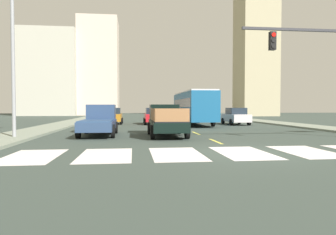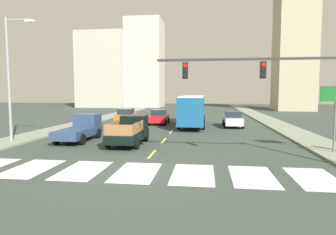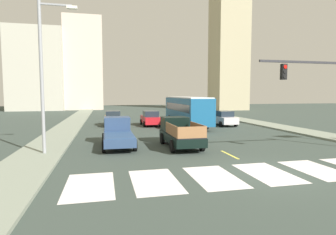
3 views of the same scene
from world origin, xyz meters
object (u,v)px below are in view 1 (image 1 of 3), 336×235
sedan_near_right (236,116)px  sedan_far (154,116)px  streetlight_left (16,49)px  pickup_dark (99,121)px  sedan_mid (113,116)px  city_bus (193,106)px  pickup_stakebed (166,121)px

sedan_near_right → sedan_far: (-8.27, 1.77, 0.00)m
streetlight_left → pickup_dark: bearing=26.7°
streetlight_left → sedan_mid: bearing=74.0°
city_bus → streetlight_left: (-12.48, -12.53, 3.02)m
city_bus → sedan_far: city_bus is taller
sedan_mid → city_bus: bearing=-16.3°
sedan_mid → streetlight_left: bearing=-105.7°
streetlight_left → sedan_far: bearing=58.7°
pickup_stakebed → streetlight_left: size_ratio=0.58×
streetlight_left → sedan_near_right: bearing=36.1°
pickup_stakebed → streetlight_left: (-8.46, -1.12, 4.03)m
sedan_near_right → sedan_far: size_ratio=1.00×
pickup_dark → sedan_near_right: 16.11m
sedan_far → streetlight_left: bearing=-123.5°
sedan_mid → sedan_far: 4.36m
city_bus → sedan_mid: size_ratio=2.45×
pickup_stakebed → pickup_dark: (-4.19, 1.02, -0.02)m
pickup_dark → sedan_far: 12.62m
sedan_far → streetlight_left: (-8.54, -14.02, 4.11)m
sedan_mid → streetlight_left: 16.11m
pickup_dark → sedan_far: pickup_dark is taller
sedan_near_right → streetlight_left: (-16.81, -12.25, 4.11)m
pickup_dark → sedan_far: (4.27, 11.88, -0.06)m
sedan_mid → streetlight_left: size_ratio=0.49×
city_bus → streetlight_left: bearing=-135.0°
pickup_dark → streetlight_left: 6.26m
sedan_mid → sedan_near_right: same height
city_bus → sedan_mid: (-8.19, 2.44, -1.09)m
city_bus → sedan_far: 4.35m
pickup_dark → sedan_near_right: pickup_dark is taller
city_bus → sedan_mid: bearing=163.3°
pickup_stakebed → city_bus: 12.14m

